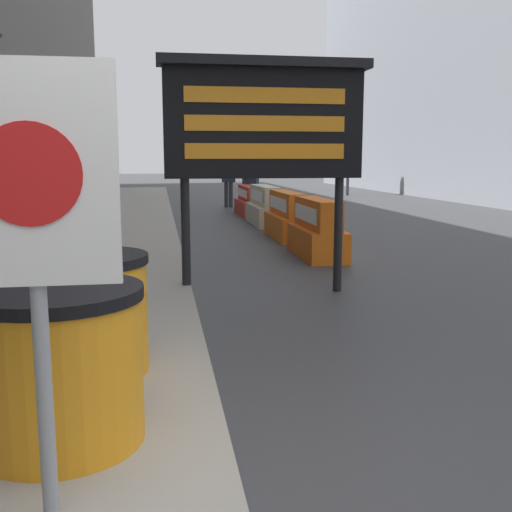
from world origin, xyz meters
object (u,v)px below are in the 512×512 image
jersey_barrier_orange_near (287,218)px  traffic_light_near_curb (181,126)px  traffic_light_far_side (350,119)px  barrel_drum_foreground (59,365)px  traffic_cone_near (296,209)px  pedestrian_passerby (251,178)px  jersey_barrier_red_striped (249,202)px  jersey_barrier_orange_far (317,231)px  pedestrian_worker (229,177)px  warning_sign (33,213)px  message_board (264,122)px  barrel_drum_middle (85,314)px  jersey_barrier_cream (265,208)px

jersey_barrier_orange_near → traffic_light_near_curb: bearing=98.4°
traffic_light_far_side → barrel_drum_foreground: bearing=-111.4°
traffic_cone_near → pedestrian_passerby: bearing=100.3°
jersey_barrier_orange_near → traffic_cone_near: (0.83, 2.83, -0.08)m
jersey_barrier_red_striped → traffic_light_near_curb: traffic_light_near_curb is taller
jersey_barrier_orange_far → traffic_cone_near: (0.83, 5.09, -0.09)m
pedestrian_worker → traffic_cone_near: bearing=109.4°
warning_sign → message_board: size_ratio=0.67×
barrel_drum_middle → traffic_cone_near: 10.87m
warning_sign → pedestrian_worker: 16.98m
barrel_drum_middle → message_board: 3.44m
barrel_drum_middle → pedestrian_worker: (2.68, 15.02, 0.43)m
barrel_drum_foreground → traffic_light_near_curb: 19.21m
message_board → jersey_barrier_orange_near: (1.27, 4.70, -1.53)m
warning_sign → jersey_barrier_orange_near: size_ratio=0.91×
jersey_barrier_orange_far → pedestrian_worker: (-0.25, 9.91, 0.56)m
barrel_drum_foreground → jersey_barrier_orange_far: size_ratio=0.50×
traffic_light_near_curb → traffic_light_far_side: (6.95, 2.19, 0.46)m
message_board → pedestrian_passerby: 11.00m
jersey_barrier_orange_near → traffic_light_far_side: 14.21m
barrel_drum_foreground → pedestrian_worker: (2.68, 16.02, 0.43)m
barrel_drum_foreground → traffic_cone_near: 11.81m
jersey_barrier_orange_near → pedestrian_passerby: (0.23, 6.16, 0.57)m
barrel_drum_foreground → jersey_barrier_orange_near: barrel_drum_foreground is taller
pedestrian_worker → jersey_barrier_red_striped: bearing=102.0°
barrel_drum_middle → jersey_barrier_orange_near: barrel_drum_middle is taller
barrel_drum_middle → jersey_barrier_orange_near: (2.93, 7.36, -0.13)m
barrel_drum_foreground → traffic_light_near_curb: size_ratio=0.23×
barrel_drum_foreground → warning_sign: size_ratio=0.48×
barrel_drum_foreground → jersey_barrier_cream: bearing=74.9°
jersey_barrier_orange_far → traffic_light_far_side: traffic_light_far_side is taller
pedestrian_worker → barrel_drum_foreground: bearing=87.3°
jersey_barrier_red_striped → pedestrian_passerby: pedestrian_passerby is taller
barrel_drum_middle → pedestrian_passerby: 13.89m
barrel_drum_middle → jersey_barrier_red_striped: 12.60m
pedestrian_worker → traffic_light_far_side: bearing=-130.4°
warning_sign → pedestrian_worker: (2.62, 16.77, -0.38)m
warning_sign → jersey_barrier_orange_near: warning_sign is taller
warning_sign → barrel_drum_foreground: bearing=95.2°
pedestrian_worker → pedestrian_passerby: bearing=114.5°
jersey_barrier_cream → warning_sign: bearing=-103.9°
warning_sign → traffic_light_far_side: traffic_light_far_side is taller
jersey_barrier_cream → message_board: bearing=-100.1°
traffic_light_near_curb → traffic_light_far_side: 7.30m
traffic_cone_near → traffic_light_near_curb: 8.54m
traffic_cone_near → traffic_light_far_side: bearing=65.7°
jersey_barrier_red_striped → jersey_barrier_orange_far: bearing=-90.0°
traffic_light_near_curb → pedestrian_passerby: 5.16m
barrel_drum_foreground → jersey_barrier_orange_near: size_ratio=0.44×
warning_sign → traffic_light_far_side: bearing=69.5°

